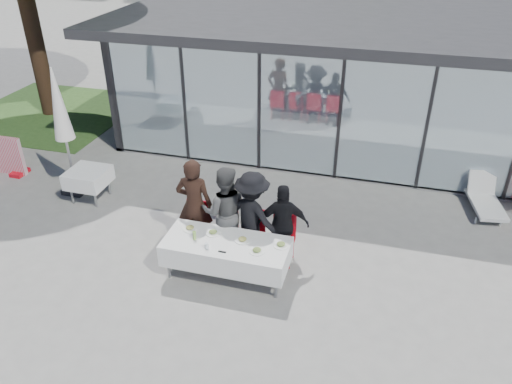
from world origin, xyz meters
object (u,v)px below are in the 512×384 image
at_px(diner_c, 252,216).
at_px(diner_d, 283,224).
at_px(diner_chair_a, 196,222).
at_px(plate_extra, 257,251).
at_px(diner_chair_d, 283,236).
at_px(plate_d, 281,245).
at_px(folded_eyeglasses, 222,252).
at_px(plate_c, 243,240).
at_px(spare_table_left, 88,178).
at_px(market_umbrella, 60,113).
at_px(dining_table, 227,252).
at_px(diner_b, 225,211).
at_px(plate_b, 213,232).
at_px(diner_chair_c, 253,231).
at_px(juice_bottle, 194,236).
at_px(lounger, 485,198).
at_px(diner_a, 194,205).
at_px(diner_chair_b, 226,227).
at_px(plate_a, 190,228).

relative_size(diner_c, diner_d, 1.10).
distance_m(diner_chair_a, plate_extra, 1.73).
relative_size(diner_chair_d, plate_d, 3.60).
xyz_separation_m(diner_d, folded_eyeglasses, (-0.85, -1.02, -0.06)).
height_order(plate_c, plate_extra, same).
height_order(diner_chair_a, diner_chair_d, same).
bearing_deg(spare_table_left, plate_extra, -22.79).
xyz_separation_m(diner_chair_a, market_umbrella, (-3.56, 1.20, 1.45)).
relative_size(diner_chair_d, plate_c, 3.60).
relative_size(dining_table, spare_table_left, 2.63).
relative_size(diner_chair_a, diner_b, 0.53).
xyz_separation_m(plate_b, plate_d, (1.28, -0.04, 0.00)).
bearing_deg(diner_chair_c, folded_eyeglasses, -103.50).
xyz_separation_m(plate_b, juice_bottle, (-0.26, -0.26, 0.06)).
bearing_deg(spare_table_left, lounger, 12.92).
relative_size(plate_c, spare_table_left, 0.31).
bearing_deg(plate_c, diner_b, 131.47).
bearing_deg(plate_extra, spare_table_left, 157.21).
bearing_deg(diner_c, diner_a, 19.58).
bearing_deg(plate_d, spare_table_left, 161.64).
bearing_deg(folded_eyeglasses, diner_chair_d, 51.04).
relative_size(market_umbrella, lounger, 2.12).
relative_size(diner_d, plate_extra, 6.03).
relative_size(diner_a, spare_table_left, 2.24).
height_order(plate_b, plate_d, same).
bearing_deg(diner_a, lounger, -157.47).
xyz_separation_m(plate_c, lounger, (4.55, 3.65, -0.52)).
xyz_separation_m(dining_table, market_umbrella, (-4.43, 1.95, 1.45)).
height_order(plate_extra, folded_eyeglasses, plate_extra).
xyz_separation_m(diner_chair_a, plate_extra, (1.47, -0.88, 0.24)).
relative_size(diner_d, plate_d, 6.03).
bearing_deg(diner_a, diner_chair_a, -95.66).
bearing_deg(plate_extra, juice_bottle, 177.33).
height_order(diner_b, diner_chair_b, diner_b).
bearing_deg(plate_a, folded_eyeglasses, -32.11).
height_order(diner_chair_a, plate_d, diner_chair_a).
bearing_deg(dining_table, folded_eyeglasses, -84.74).
bearing_deg(market_umbrella, diner_chair_c, -14.28).
bearing_deg(diner_chair_c, diner_chair_d, 0.00).
xyz_separation_m(diner_b, plate_c, (0.53, -0.60, -0.14)).
bearing_deg(juice_bottle, diner_chair_a, 110.16).
height_order(diner_chair_b, diner_c, diner_c).
height_order(diner_chair_b, diner_d, diner_d).
relative_size(plate_a, lounger, 0.19).
height_order(juice_bottle, lounger, juice_bottle).
height_order(dining_table, plate_d, plate_d).
height_order(dining_table, diner_d, diner_d).
bearing_deg(diner_chair_a, diner_c, -1.71).
bearing_deg(diner_chair_d, lounger, 37.42).
distance_m(plate_b, folded_eyeglasses, 0.59).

